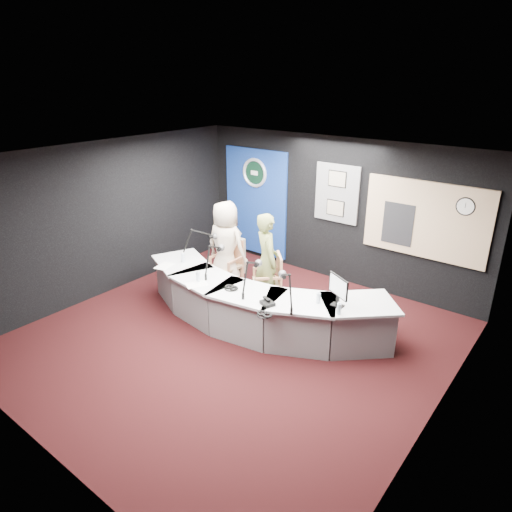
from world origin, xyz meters
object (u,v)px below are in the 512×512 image
Objects in this scene: person_woman at (267,261)px; armchair_left at (226,264)px; broadcast_desk at (254,304)px; person_man at (226,246)px; armchair_right at (267,282)px.

armchair_left is at bearing 29.43° from person_woman.
person_woman is (-0.23, 0.66, 0.48)m from broadcast_desk.
person_man is 1.00× the size of person_woman.
broadcast_desk is 1.56m from person_man.
person_man is (0.00, 0.00, 0.36)m from armchair_left.
armchair_left is at bearing -139.13° from armchair_right.
armchair_left is 0.36m from person_man.
person_woman reaches higher than armchair_right.
broadcast_desk is at bearing 144.12° from person_man.
person_man is at bearing 29.43° from person_woman.
armchair_left reaches higher than armchair_right.
armchair_left is 1.10× the size of armchair_right.
broadcast_desk is 4.50× the size of armchair_left.
person_man is (-1.27, 0.77, 0.48)m from broadcast_desk.
armchair_left is 1.05m from armchair_right.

